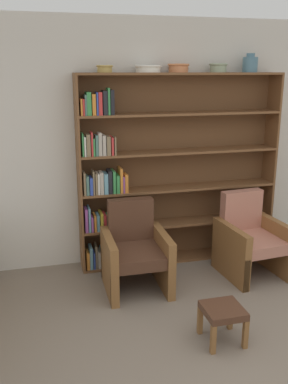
% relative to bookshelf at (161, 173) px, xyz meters
% --- Properties ---
extents(wall_back, '(12.00, 0.06, 2.75)m').
position_rel_bookshelf_xyz_m(wall_back, '(0.27, 0.17, 0.31)').
color(wall_back, silver).
rests_on(wall_back, ground).
extents(bookshelf, '(2.31, 0.30, 2.17)m').
position_rel_bookshelf_xyz_m(bookshelf, '(0.00, 0.00, 0.00)').
color(bookshelf, brown).
rests_on(bookshelf, ground).
extents(bowl_cream, '(0.17, 0.17, 0.07)m').
position_rel_bookshelf_xyz_m(bowl_cream, '(-0.62, -0.02, 1.14)').
color(bowl_cream, tan).
rests_on(bowl_cream, bookshelf).
extents(bowl_terracotta, '(0.28, 0.28, 0.08)m').
position_rel_bookshelf_xyz_m(bowl_terracotta, '(-0.16, -0.02, 1.15)').
color(bowl_terracotta, silver).
rests_on(bowl_terracotta, bookshelf).
extents(bowl_stoneware, '(0.23, 0.23, 0.09)m').
position_rel_bookshelf_xyz_m(bowl_stoneware, '(0.17, -0.02, 1.15)').
color(bowl_stoneware, '#C67547').
rests_on(bowl_stoneware, bookshelf).
extents(bowl_olive, '(0.20, 0.20, 0.10)m').
position_rel_bookshelf_xyz_m(bowl_olive, '(0.63, -0.02, 1.16)').
color(bowl_olive, gray).
rests_on(bowl_olive, bookshelf).
extents(vase_tall, '(0.17, 0.17, 0.20)m').
position_rel_bookshelf_xyz_m(vase_tall, '(1.02, -0.02, 1.19)').
color(vase_tall, slate).
rests_on(vase_tall, bookshelf).
extents(armchair_leather, '(0.65, 0.69, 0.89)m').
position_rel_bookshelf_xyz_m(armchair_leather, '(-0.45, -0.58, -0.68)').
color(armchair_leather, brown).
rests_on(armchair_leather, ground).
extents(armchair_cushioned, '(0.70, 0.74, 0.89)m').
position_rel_bookshelf_xyz_m(armchair_cushioned, '(0.86, -0.58, -0.68)').
color(armchair_cushioned, brown).
rests_on(armchair_cushioned, ground).
extents(footstool, '(0.32, 0.32, 0.31)m').
position_rel_bookshelf_xyz_m(footstool, '(0.04, -1.68, -0.81)').
color(footstool, brown).
rests_on(footstool, ground).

